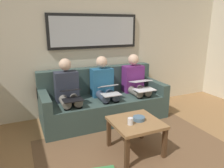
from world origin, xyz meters
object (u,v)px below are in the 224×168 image
at_px(person_middle, 104,87).
at_px(laptop_black, 71,94).
at_px(coffee_table, 136,126).
at_px(person_right, 68,91).
at_px(couch, 103,101).
at_px(framed_mirror, 94,31).
at_px(cup, 130,121).
at_px(laptop_white, 142,85).
at_px(laptop_silver, 109,90).
at_px(person_left, 135,83).
at_px(bowl, 139,118).

xyz_separation_m(person_middle, laptop_black, (0.64, 0.24, 0.02)).
relative_size(coffee_table, person_right, 0.55).
xyz_separation_m(couch, laptop_black, (0.64, 0.31, 0.32)).
xyz_separation_m(framed_mirror, cup, (0.13, 1.66, -1.05)).
distance_m(laptop_white, laptop_silver, 0.64).
xyz_separation_m(coffee_table, laptop_white, (-0.65, -0.91, 0.25)).
xyz_separation_m(person_left, laptop_black, (1.28, 0.24, 0.02)).
relative_size(cup, person_middle, 0.08).
bearing_deg(bowl, coffee_table, 8.10).
height_order(cup, person_right, person_right).
bearing_deg(person_right, cup, 112.97).
height_order(laptop_white, person_middle, person_middle).
distance_m(person_left, laptop_black, 1.30).
bearing_deg(laptop_black, framed_mirror, -132.50).
relative_size(coffee_table, person_middle, 0.55).
xyz_separation_m(coffee_table, person_right, (0.63, -1.15, 0.23)).
bearing_deg(laptop_white, person_middle, -20.65).
bearing_deg(laptop_silver, couch, -90.00).
distance_m(couch, cup, 1.29).
distance_m(framed_mirror, person_middle, 1.05).
relative_size(person_middle, laptop_silver, 3.32).
bearing_deg(framed_mirror, coffee_table, 89.55).
distance_m(bowl, laptop_silver, 0.91).
relative_size(couch, laptop_white, 5.83).
bearing_deg(cup, coffee_table, -154.02).
bearing_deg(cup, couch, -95.78).
height_order(cup, laptop_silver, laptop_silver).
bearing_deg(person_middle, laptop_white, 159.35).
xyz_separation_m(coffee_table, person_left, (-0.65, -1.15, 0.23)).
relative_size(framed_mirror, person_left, 1.50).
relative_size(bowl, person_left, 0.14).
bearing_deg(laptop_white, cup, 51.43).
bearing_deg(bowl, framed_mirror, -88.74).
bearing_deg(laptop_silver, laptop_white, 179.94).
bearing_deg(coffee_table, person_left, -119.60).
relative_size(cup, bowl, 0.57).
distance_m(framed_mirror, laptop_white, 1.32).
bearing_deg(laptop_silver, cup, 82.38).
xyz_separation_m(person_middle, person_right, (0.64, 0.00, 0.00)).
bearing_deg(bowl, person_middle, -88.23).
height_order(bowl, person_right, person_right).
distance_m(coffee_table, laptop_silver, 0.94).
bearing_deg(laptop_white, bowl, 56.13).
bearing_deg(laptop_black, coffee_table, 124.65).
bearing_deg(laptop_black, person_middle, -159.34).
height_order(framed_mirror, person_middle, framed_mirror).
height_order(couch, laptop_black, couch).
relative_size(couch, person_middle, 1.93).
bearing_deg(person_right, person_left, 180.00).
bearing_deg(person_right, bowl, 120.60).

